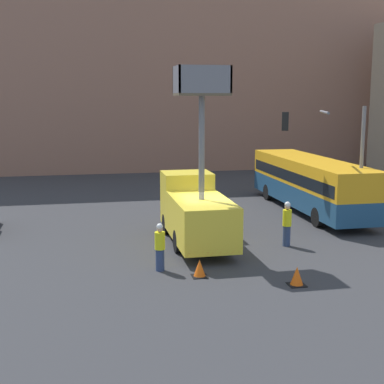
{
  "coord_description": "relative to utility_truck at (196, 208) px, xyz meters",
  "views": [
    {
      "loc": [
        -5.18,
        -21.43,
        6.25
      ],
      "look_at": [
        -0.53,
        1.44,
        2.16
      ],
      "focal_mm": 50.0,
      "sensor_mm": 36.0,
      "label": 1
    }
  ],
  "objects": [
    {
      "name": "ground_plane",
      "position": [
        0.53,
        -0.63,
        -1.58
      ],
      "size": [
        120.0,
        120.0,
        0.0
      ],
      "primitive_type": "plane",
      "color": "#333335"
    },
    {
      "name": "road_worker_near_truck",
      "position": [
        -2.04,
        -3.33,
        -0.69
      ],
      "size": [
        0.38,
        0.38,
        1.78
      ],
      "rotation": [
        0.0,
        0.0,
        0.02
      ],
      "color": "navy",
      "rests_on": "ground_plane"
    },
    {
      "name": "building_backdrop_far",
      "position": [
        0.53,
        27.92,
        8.73
      ],
      "size": [
        44.0,
        10.0,
        20.63
      ],
      "color": "#936651",
      "rests_on": "ground_plane"
    },
    {
      "name": "city_bus",
      "position": [
        7.68,
        5.51,
        0.14
      ],
      "size": [
        2.61,
        11.75,
        2.93
      ],
      "rotation": [
        0.0,
        0.0,
        1.62
      ],
      "color": "navy",
      "rests_on": "ground_plane"
    },
    {
      "name": "traffic_cone_near_truck",
      "position": [
        2.28,
        -5.81,
        -1.27
      ],
      "size": [
        0.57,
        0.57,
        0.65
      ],
      "color": "black",
      "rests_on": "ground_plane"
    },
    {
      "name": "road_worker_directing",
      "position": [
        3.75,
        -1.1,
        -0.6
      ],
      "size": [
        0.38,
        0.38,
        1.94
      ],
      "rotation": [
        0.0,
        0.0,
        0.06
      ],
      "color": "navy",
      "rests_on": "ground_plane"
    },
    {
      "name": "utility_truck",
      "position": [
        0.0,
        0.0,
        0.0
      ],
      "size": [
        2.24,
        6.29,
        7.51
      ],
      "color": "yellow",
      "rests_on": "ground_plane"
    },
    {
      "name": "traffic_cone_mid_road",
      "position": [
        -0.76,
        -4.28,
        -1.29
      ],
      "size": [
        0.55,
        0.55,
        0.63
      ],
      "color": "black",
      "rests_on": "ground_plane"
    },
    {
      "name": "traffic_light_pole",
      "position": [
        7.23,
        1.96,
        2.45
      ],
      "size": [
        3.78,
        3.53,
        5.9
      ],
      "color": "slate",
      "rests_on": "ground_plane"
    }
  ]
}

